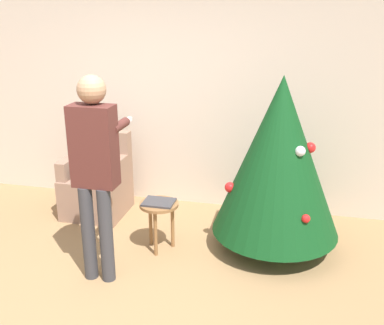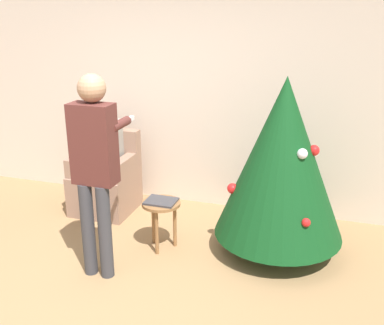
{
  "view_description": "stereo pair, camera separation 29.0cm",
  "coord_description": "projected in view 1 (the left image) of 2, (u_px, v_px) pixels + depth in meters",
  "views": [
    {
      "loc": [
        1.41,
        -2.85,
        2.32
      ],
      "look_at": [
        0.54,
        0.84,
        1.01
      ],
      "focal_mm": 42.0,
      "sensor_mm": 36.0,
      "label": 1
    },
    {
      "loc": [
        1.69,
        -2.77,
        2.32
      ],
      "look_at": [
        0.54,
        0.84,
        1.01
      ],
      "focal_mm": 42.0,
      "sensor_mm": 36.0,
      "label": 2
    }
  ],
  "objects": [
    {
      "name": "christmas_tree",
      "position": [
        279.0,
        157.0,
        4.29
      ],
      "size": [
        1.25,
        1.25,
        1.75
      ],
      "color": "brown",
      "rests_on": "ground_plane"
    },
    {
      "name": "person_seated",
      "position": [
        94.0,
        155.0,
        5.15
      ],
      "size": [
        0.36,
        0.46,
        1.3
      ],
      "color": "#38383D",
      "rests_on": "ground_plane"
    },
    {
      "name": "ground_plane",
      "position": [
        105.0,
        306.0,
        3.69
      ],
      "size": [
        14.0,
        14.0,
        0.0
      ],
      "primitive_type": "plane",
      "color": "#99754C"
    },
    {
      "name": "laptop",
      "position": [
        159.0,
        202.0,
        4.4
      ],
      "size": [
        0.3,
        0.24,
        0.02
      ],
      "color": "#38383D",
      "rests_on": "side_stool"
    },
    {
      "name": "wall_back",
      "position": [
        174.0,
        94.0,
        5.3
      ],
      "size": [
        8.0,
        0.06,
        2.7
      ],
      "color": "beige",
      "rests_on": "ground_plane"
    },
    {
      "name": "armchair",
      "position": [
        98.0,
        184.0,
        5.29
      ],
      "size": [
        0.68,
        0.67,
        0.95
      ],
      "color": "#93705B",
      "rests_on": "ground_plane"
    },
    {
      "name": "person_standing",
      "position": [
        95.0,
        162.0,
        3.77
      ],
      "size": [
        0.4,
        0.57,
        1.82
      ],
      "color": "#38383D",
      "rests_on": "ground_plane"
    },
    {
      "name": "side_stool",
      "position": [
        159.0,
        211.0,
        4.44
      ],
      "size": [
        0.38,
        0.38,
        0.5
      ],
      "color": "olive",
      "rests_on": "ground_plane"
    }
  ]
}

